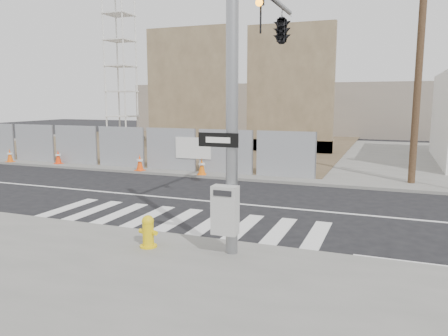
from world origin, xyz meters
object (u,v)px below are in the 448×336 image
(signal_pole, at_px, (268,49))
(traffic_cone_a, at_px, (10,156))
(crane_tower, at_px, (119,29))
(fire_hydrant, at_px, (148,231))
(traffic_cone_d, at_px, (202,167))
(traffic_cone_c, at_px, (140,163))
(traffic_cone_b, at_px, (58,157))

(signal_pole, distance_m, traffic_cone_a, 17.81)
(crane_tower, xyz_separation_m, fire_hydrant, (15.59, -22.13, -8.54))
(traffic_cone_d, bearing_deg, traffic_cone_c, 180.00)
(signal_pole, relative_size, traffic_cone_c, 9.09)
(traffic_cone_d, bearing_deg, traffic_cone_b, 177.22)
(traffic_cone_a, relative_size, traffic_cone_b, 0.98)
(traffic_cone_a, relative_size, traffic_cone_c, 0.92)
(signal_pole, bearing_deg, traffic_cone_c, 141.75)
(traffic_cone_b, bearing_deg, fire_hydrant, -40.90)
(crane_tower, relative_size, traffic_cone_a, 25.61)
(crane_tower, height_order, traffic_cone_c, crane_tower)
(signal_pole, height_order, crane_tower, crane_tower)
(traffic_cone_c, distance_m, traffic_cone_d, 3.22)
(traffic_cone_b, relative_size, traffic_cone_d, 0.96)
(crane_tower, xyz_separation_m, traffic_cone_d, (12.77, -12.78, -8.54))
(crane_tower, distance_m, traffic_cone_b, 15.64)
(fire_hydrant, bearing_deg, signal_pole, 79.77)
(traffic_cone_b, distance_m, traffic_cone_d, 8.47)
(signal_pole, bearing_deg, crane_tower, 132.57)
(signal_pole, xyz_separation_m, traffic_cone_a, (-16.10, 6.27, -4.32))
(traffic_cone_b, distance_m, traffic_cone_c, 5.25)
(fire_hydrant, bearing_deg, traffic_cone_a, 168.06)
(traffic_cone_b, height_order, traffic_cone_d, traffic_cone_d)
(fire_hydrant, height_order, traffic_cone_a, fire_hydrant)
(traffic_cone_c, bearing_deg, signal_pole, -38.25)
(fire_hydrant, relative_size, traffic_cone_c, 0.97)
(crane_tower, relative_size, traffic_cone_d, 24.03)
(traffic_cone_a, xyz_separation_m, traffic_cone_d, (11.38, 0.00, 0.02))
(traffic_cone_b, bearing_deg, traffic_cone_a, -171.98)
(crane_tower, bearing_deg, signal_pole, -47.43)
(crane_tower, bearing_deg, traffic_cone_c, -53.24)
(traffic_cone_d, bearing_deg, traffic_cone_a, -180.00)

